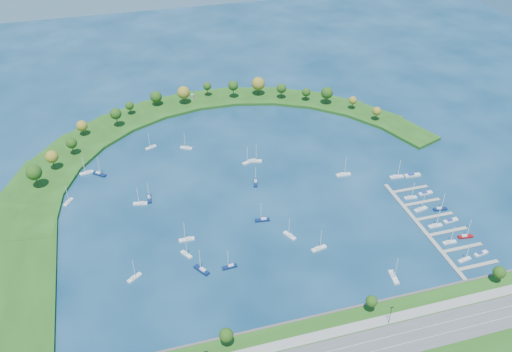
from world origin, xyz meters
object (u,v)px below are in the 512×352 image
object	(u,v)px
moored_boat_13	(290,235)
docked_boat_9	(425,193)
moored_boat_7	(343,174)
moored_boat_16	(319,248)
moored_boat_12	(255,160)
docked_boat_0	(465,259)
docked_boat_5	(451,220)
docked_boat_7	(440,209)
moored_boat_15	(87,172)
moored_boat_5	(149,198)
moored_boat_17	(187,239)
moored_boat_0	(151,147)
moored_boat_14	(230,266)
harbor_tower	(192,97)
moored_boat_18	(262,219)
docked_boat_6	(421,209)
moored_boat_1	(68,202)
docked_boat_4	(435,225)
docked_boat_2	(450,242)
moored_boat_2	(134,277)
moored_boat_11	(248,162)
moored_boat_10	(186,254)
moored_boat_3	(186,147)
dock_system	(434,225)
docked_boat_3	(465,236)
moored_boat_19	(140,203)
docked_boat_1	(481,253)
docked_boat_10	(397,176)
docked_boat_11	(412,175)
moored_boat_9	(394,277)
moored_boat_8	(202,270)
docked_boat_8	(411,197)
moored_boat_4	(256,182)
moored_boat_6	(99,174)

from	to	relation	value
moored_boat_13	docked_boat_9	distance (m)	88.91
moored_boat_7	moored_boat_16	size ratio (longest dim) A/B	1.10
moored_boat_12	docked_boat_0	distance (m)	137.28
docked_boat_5	docked_boat_7	distance (m)	10.50
moored_boat_15	docked_boat_7	xyz separation A→B (m)	(188.40, -91.66, -0.02)
moored_boat_5	moored_boat_17	distance (m)	43.21
moored_boat_0	moored_boat_14	distance (m)	124.34
harbor_tower	moored_boat_18	world-z (taller)	moored_boat_18
moored_boat_14	docked_boat_6	size ratio (longest dim) A/B	0.92
docked_boat_9	moored_boat_1	bearing A→B (deg)	163.21
docked_boat_4	docked_boat_2	bearing A→B (deg)	-88.70
moored_boat_2	docked_boat_6	world-z (taller)	docked_boat_6
moored_boat_15	docked_boat_0	world-z (taller)	moored_boat_15
harbor_tower	moored_boat_11	distance (m)	95.56
moored_boat_1	moored_boat_10	size ratio (longest dim) A/B	1.06
moored_boat_16	docked_boat_4	world-z (taller)	moored_boat_16
moored_boat_1	moored_boat_17	distance (m)	77.45
moored_boat_13	moored_boat_3	bearing A→B (deg)	-5.48
dock_system	moored_boat_7	bearing A→B (deg)	115.61
docked_boat_0	docked_boat_3	xyz separation A→B (m)	(10.49, 14.96, 0.03)
moored_boat_11	docked_boat_3	size ratio (longest dim) A/B	1.01
moored_boat_12	docked_boat_4	bearing A→B (deg)	-31.39
dock_system	docked_boat_7	bearing A→B (deg)	46.26
moored_boat_17	moored_boat_19	size ratio (longest dim) A/B	1.02
moored_boat_3	docked_boat_0	world-z (taller)	moored_boat_3
docked_boat_6	docked_boat_7	world-z (taller)	docked_boat_6
moored_boat_18	docked_boat_7	bearing A→B (deg)	177.04
docked_boat_1	docked_boat_6	xyz separation A→B (m)	(-10.47, 40.29, 0.33)
docked_boat_10	docked_boat_11	world-z (taller)	docked_boat_10
moored_boat_7	moored_boat_10	bearing A→B (deg)	-154.11
moored_boat_1	moored_boat_3	world-z (taller)	moored_boat_3
moored_boat_13	docked_boat_11	bearing A→B (deg)	-95.87
docked_boat_5	docked_boat_9	bearing A→B (deg)	85.70
moored_boat_9	moored_boat_17	distance (m)	105.12
docked_boat_5	docked_boat_9	size ratio (longest dim) A/B	1.01
moored_boat_2	moored_boat_5	distance (m)	62.55
moored_boat_2	docked_boat_6	xyz separation A→B (m)	(158.54, 8.94, 0.01)
moored_boat_18	moored_boat_19	distance (m)	70.36
docked_boat_4	moored_boat_8	bearing A→B (deg)	-179.64
moored_boat_19	docked_boat_2	xyz separation A→B (m)	(149.54, -77.17, -0.03)
moored_boat_5	docked_boat_10	xyz separation A→B (m)	(146.55, -19.65, 0.02)
moored_boat_10	docked_boat_8	size ratio (longest dim) A/B	0.98
moored_boat_2	moored_boat_7	bearing A→B (deg)	-13.32
moored_boat_15	docked_boat_10	size ratio (longest dim) A/B	0.98
moored_boat_4	moored_boat_9	distance (m)	101.92
moored_boat_9	docked_boat_11	xyz separation A→B (m)	(51.91, 73.88, -0.20)
moored_boat_17	docked_boat_7	size ratio (longest dim) A/B	1.04
moored_boat_6	docked_boat_2	xyz separation A→B (m)	(170.36, -113.69, -0.06)
moored_boat_13	moored_boat_4	bearing A→B (deg)	-21.01
moored_boat_7	docked_boat_9	size ratio (longest dim) A/B	1.54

